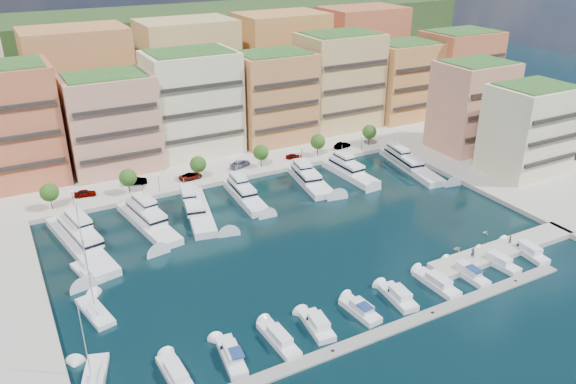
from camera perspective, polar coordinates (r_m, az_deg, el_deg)
name	(u,v)px	position (r m, az deg, el deg)	size (l,w,h in m)	color
ground	(301,238)	(107.21, 1.31, -4.69)	(400.00, 400.00, 0.00)	black
north_quay	(191,141)	(159.23, -9.84, 5.11)	(220.00, 64.00, 2.00)	#9E998E
east_quay	(555,189)	(141.01, 25.52, 0.29)	(34.00, 76.00, 2.00)	#9E998E
hillside	(144,100)	(203.38, -14.41, 9.04)	(240.00, 40.00, 58.00)	#1C3515
south_pontoon	(385,332)	(85.31, 9.80, -13.88)	(72.00, 2.20, 0.35)	gray
finger_pier	(503,252)	(110.08, 21.02, -5.68)	(32.00, 5.00, 2.00)	#9E998E
apartment_1	(11,125)	(138.29, -26.35, 6.08)	(20.00, 16.50, 26.80)	#B3513B
apartment_2	(111,123)	(138.94, -17.55, 6.74)	(20.00, 15.50, 22.80)	tan
apartment_3	(193,103)	(145.41, -9.66, 8.95)	(22.00, 16.50, 25.80)	beige
apartment_4	(274,97)	(152.12, -1.46, 9.60)	(20.00, 15.50, 23.80)	#B36B43
apartment_5	(339,81)	(164.20, 5.19, 11.20)	(22.00, 16.50, 26.80)	tan
apartment_6	(403,80)	(175.99, 11.65, 11.06)	(20.00, 15.50, 22.80)	#B87A43
apartment_7	(458,71)	(187.61, 16.90, 11.67)	(22.00, 16.50, 24.80)	#B3513B
apartment_east_a	(472,106)	(153.59, 18.18, 8.33)	(18.00, 14.50, 22.80)	tan
apartment_east_b	(528,129)	(142.71, 23.23, 5.90)	(18.00, 14.50, 20.80)	beige
backblock_1	(81,86)	(160.57, -20.29, 10.09)	(26.00, 18.00, 30.00)	#B36B43
backblock_2	(189,73)	(167.26, -10.00, 11.78)	(26.00, 18.00, 30.00)	tan
backblock_3	(281,63)	(178.80, -0.68, 12.98)	(26.00, 18.00, 30.00)	#B87A43
backblock_4	(361,54)	(194.33, 7.40, 13.75)	(26.00, 18.00, 30.00)	#B3513B
tree_0	(49,192)	(124.19, -23.09, -0.04)	(3.80, 3.80, 5.65)	#473323
tree_1	(128,178)	(126.05, -15.95, 1.42)	(3.80, 3.80, 5.65)	#473323
tree_2	(198,164)	(129.88, -9.12, 2.80)	(3.80, 3.80, 5.65)	#473323
tree_3	(261,152)	(135.49, -2.76, 4.04)	(3.80, 3.80, 5.65)	#473323
tree_4	(318,142)	(142.69, 3.05, 5.13)	(3.80, 3.80, 5.65)	#473323
tree_5	(369,132)	(151.24, 8.27, 6.06)	(3.80, 3.80, 5.65)	#473323
lamppost_0	(72,197)	(122.72, -21.05, -0.45)	(0.30, 0.30, 4.20)	black
lamppost_1	(159,180)	(125.56, -13.01, 1.21)	(0.30, 0.30, 4.20)	black
lamppost_2	(234,165)	(130.83, -5.46, 2.74)	(0.30, 0.30, 4.20)	black
lamppost_3	(302,152)	(138.27, 1.41, 4.09)	(0.30, 0.30, 4.20)	black
lamppost_4	(362,140)	(147.53, 7.51, 5.24)	(0.30, 0.30, 4.20)	black
yacht_0	(79,240)	(110.93, -20.42, -4.61)	(9.02, 26.74, 7.30)	silver
yacht_1	(147,220)	(114.72, -14.13, -2.78)	(7.80, 21.95, 7.30)	silver
yacht_2	(197,208)	(117.34, -9.25, -1.60)	(8.67, 21.62, 7.30)	silver
yacht_3	(244,194)	(122.37, -4.48, -0.18)	(5.09, 17.86, 7.30)	silver
yacht_4	(309,180)	(129.39, 2.18, 1.27)	(7.48, 17.89, 7.30)	silver
yacht_5	(348,170)	(134.79, 6.16, 2.19)	(5.35, 17.63, 7.30)	silver
yacht_6	(408,163)	(141.59, 12.09, 2.90)	(7.93, 24.37, 7.30)	silver
cruiser_0	(176,376)	(78.06, -11.29, -17.85)	(2.98, 8.76, 2.55)	silver
cruiser_1	(231,356)	(79.79, -5.76, -16.26)	(3.45, 8.57, 2.66)	silver
cruiser_2	(279,339)	(82.09, -0.94, -14.75)	(2.80, 9.13, 2.55)	silver
cruiser_3	(317,326)	(84.57, 3.00, -13.41)	(3.62, 7.66, 2.55)	silver
cruiser_4	(360,310)	(88.02, 7.37, -11.84)	(3.28, 7.60, 2.66)	silver
cruiser_5	(398,297)	(91.83, 11.14, -10.42)	(3.50, 7.86, 2.55)	silver
cruiser_6	(437,283)	(96.42, 14.88, -8.96)	(2.96, 8.97, 2.55)	silver
cruiser_7	(467,273)	(100.52, 17.69, -7.83)	(2.50, 8.94, 2.66)	silver
cruiser_8	(497,262)	(105.38, 20.49, -6.67)	(3.29, 8.64, 2.55)	silver
cruiser_9	(527,251)	(110.68, 23.13, -5.56)	(3.57, 9.10, 2.55)	silver
sailboat_0	(94,382)	(80.25, -19.11, -17.77)	(5.81, 10.06, 13.20)	silver
sailboat_2	(87,273)	(102.09, -19.71, -7.77)	(4.49, 8.63, 13.20)	silver
sailboat_1	(95,312)	(92.18, -18.99, -11.49)	(4.55, 9.53, 13.20)	silver
tender_3	(485,232)	(114.89, 19.37, -3.87)	(1.16, 1.35, 0.71)	beige
tender_1	(457,248)	(107.60, 16.79, -5.49)	(1.34, 1.55, 0.82)	beige
car_0	(85,193)	(128.68, -19.92, -0.10)	(1.83, 4.55, 1.55)	gray
car_1	(135,181)	(131.42, -15.27, 1.11)	(1.82, 5.21, 1.72)	gray
car_2	(191,176)	(131.41, -9.85, 1.60)	(2.53, 5.50, 1.53)	gray
car_3	(240,164)	(136.83, -4.89, 2.88)	(2.34, 5.74, 1.67)	gray
car_4	(294,156)	(141.39, 0.57, 3.65)	(1.60, 3.98, 1.35)	gray
car_5	(342,145)	(149.23, 5.53, 4.74)	(1.68, 4.80, 1.58)	gray
person_0	(473,253)	(103.81, 18.26, -5.89)	(0.71, 0.47, 1.96)	#242548
person_1	(510,240)	(110.79, 21.59, -4.51)	(0.76, 0.59, 1.56)	#4B3C2D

